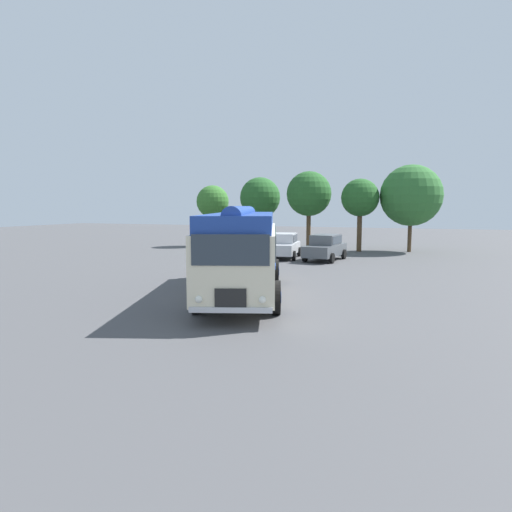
% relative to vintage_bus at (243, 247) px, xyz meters
% --- Properties ---
extents(ground_plane, '(120.00, 120.00, 0.00)m').
position_rel_vintage_bus_xyz_m(ground_plane, '(-0.08, -0.33, -1.89)').
color(ground_plane, '#474749').
extents(vintage_bus, '(5.49, 10.35, 3.49)m').
position_rel_vintage_bus_xyz_m(vintage_bus, '(0.00, 0.00, 0.00)').
color(vintage_bus, beige).
rests_on(vintage_bus, ground).
extents(car_near_left, '(2.36, 4.38, 1.66)m').
position_rel_vintage_bus_xyz_m(car_near_left, '(-2.28, 13.05, -1.05)').
color(car_near_left, '#B7BABF').
rests_on(car_near_left, ground).
extents(car_mid_left, '(2.32, 4.37, 1.66)m').
position_rel_vintage_bus_xyz_m(car_mid_left, '(0.63, 12.67, -1.05)').
color(car_mid_left, '#4C5156').
rests_on(car_mid_left, ground).
extents(tree_far_left, '(2.82, 2.82, 5.30)m').
position_rel_vintage_bus_xyz_m(tree_far_left, '(-10.83, 19.85, 1.91)').
color(tree_far_left, '#4C3823').
rests_on(tree_far_left, ground).
extents(tree_left_of_centre, '(3.40, 3.40, 5.91)m').
position_rel_vintage_bus_xyz_m(tree_left_of_centre, '(-6.51, 20.10, 2.25)').
color(tree_left_of_centre, '#4C3823').
rests_on(tree_left_of_centre, ground).
extents(tree_centre, '(3.55, 3.55, 6.25)m').
position_rel_vintage_bus_xyz_m(tree_centre, '(-2.13, 19.35, 2.57)').
color(tree_centre, '#4C3823').
rests_on(tree_centre, ground).
extents(tree_right_of_centre, '(2.90, 2.90, 5.59)m').
position_rel_vintage_bus_xyz_m(tree_right_of_centre, '(1.96, 19.40, 2.20)').
color(tree_right_of_centre, '#4C3823').
rests_on(tree_right_of_centre, ground).
extents(tree_far_right, '(4.64, 4.64, 6.62)m').
position_rel_vintage_bus_xyz_m(tree_far_right, '(5.60, 20.44, 2.33)').
color(tree_far_right, '#4C3823').
rests_on(tree_far_right, ground).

